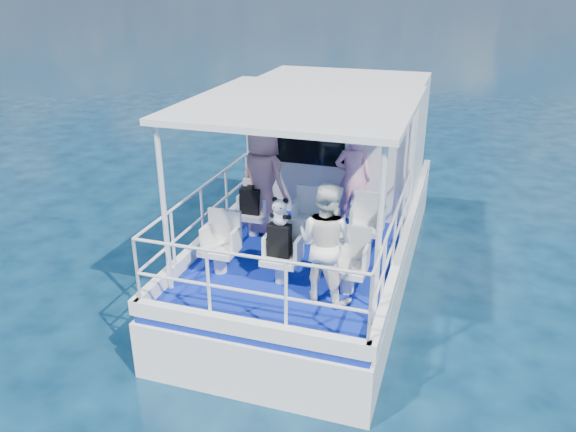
# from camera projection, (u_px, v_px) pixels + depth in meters

# --- Properties ---
(ground) EXTENTS (2000.00, 2000.00, 0.00)m
(ground) POSITION_uv_depth(u_px,v_px,m) (304.00, 298.00, 8.92)
(ground) COLOR #061B30
(ground) RESTS_ON ground
(hull) EXTENTS (3.00, 7.00, 1.60)m
(hull) POSITION_uv_depth(u_px,v_px,m) (320.00, 269.00, 9.79)
(hull) COLOR white
(hull) RESTS_ON ground
(deck) EXTENTS (2.90, 6.90, 0.10)m
(deck) POSITION_uv_depth(u_px,v_px,m) (321.00, 225.00, 9.46)
(deck) COLOR #0B1E9C
(deck) RESTS_ON hull
(cabin) EXTENTS (2.85, 2.00, 2.20)m
(cabin) POSITION_uv_depth(u_px,v_px,m) (340.00, 139.00, 10.15)
(cabin) COLOR white
(cabin) RESTS_ON deck
(canopy) EXTENTS (3.00, 3.20, 0.08)m
(canopy) POSITION_uv_depth(u_px,v_px,m) (302.00, 103.00, 7.51)
(canopy) COLOR white
(canopy) RESTS_ON cabin
(canopy_posts) EXTENTS (2.77, 2.97, 2.20)m
(canopy_posts) POSITION_uv_depth(u_px,v_px,m) (300.00, 185.00, 7.91)
(canopy_posts) COLOR white
(canopy_posts) RESTS_ON deck
(railings) EXTENTS (2.84, 3.59, 1.00)m
(railings) POSITION_uv_depth(u_px,v_px,m) (293.00, 232.00, 7.87)
(railings) COLOR white
(railings) RESTS_ON deck
(seat_port_fwd) EXTENTS (0.48, 0.46, 0.38)m
(seat_port_fwd) POSITION_uv_depth(u_px,v_px,m) (254.00, 223.00, 8.92)
(seat_port_fwd) COLOR silver
(seat_port_fwd) RESTS_ON deck
(seat_center_fwd) EXTENTS (0.48, 0.46, 0.38)m
(seat_center_fwd) POSITION_uv_depth(u_px,v_px,m) (308.00, 230.00, 8.67)
(seat_center_fwd) COLOR silver
(seat_center_fwd) RESTS_ON deck
(seat_stbd_fwd) EXTENTS (0.48, 0.46, 0.38)m
(seat_stbd_fwd) POSITION_uv_depth(u_px,v_px,m) (366.00, 238.00, 8.41)
(seat_stbd_fwd) COLOR silver
(seat_stbd_fwd) RESTS_ON deck
(seat_port_aft) EXTENTS (0.48, 0.46, 0.38)m
(seat_port_aft) POSITION_uv_depth(u_px,v_px,m) (220.00, 259.00, 7.78)
(seat_port_aft) COLOR silver
(seat_port_aft) RESTS_ON deck
(seat_center_aft) EXTENTS (0.48, 0.46, 0.38)m
(seat_center_aft) POSITION_uv_depth(u_px,v_px,m) (282.00, 269.00, 7.53)
(seat_center_aft) COLOR silver
(seat_center_aft) RESTS_ON deck
(seat_stbd_aft) EXTENTS (0.48, 0.46, 0.38)m
(seat_stbd_aft) POSITION_uv_depth(u_px,v_px,m) (347.00, 279.00, 7.28)
(seat_stbd_aft) COLOR silver
(seat_stbd_aft) RESTS_ON deck
(passenger_port_fwd) EXTENTS (0.80, 0.70, 1.78)m
(passenger_port_fwd) POSITION_uv_depth(u_px,v_px,m) (263.00, 179.00, 8.74)
(passenger_port_fwd) COLOR tan
(passenger_port_fwd) RESTS_ON deck
(passenger_stbd_fwd) EXTENTS (0.64, 0.47, 1.61)m
(passenger_stbd_fwd) POSITION_uv_depth(u_px,v_px,m) (353.00, 179.00, 9.02)
(passenger_stbd_fwd) COLOR pink
(passenger_stbd_fwd) RESTS_ON deck
(passenger_stbd_aft) EXTENTS (0.90, 0.78, 1.57)m
(passenger_stbd_aft) POSITION_uv_depth(u_px,v_px,m) (326.00, 242.00, 6.92)
(passenger_stbd_aft) COLOR white
(passenger_stbd_aft) RESTS_ON deck
(backpack_port) EXTENTS (0.31, 0.17, 0.41)m
(backpack_port) POSITION_uv_depth(u_px,v_px,m) (251.00, 201.00, 8.74)
(backpack_port) COLOR black
(backpack_port) RESTS_ON seat_port_fwd
(backpack_center) EXTENTS (0.30, 0.17, 0.45)m
(backpack_center) POSITION_uv_depth(u_px,v_px,m) (279.00, 240.00, 7.39)
(backpack_center) COLOR black
(backpack_center) RESTS_ON seat_center_aft
(compact_camera) EXTENTS (0.10, 0.06, 0.06)m
(compact_camera) POSITION_uv_depth(u_px,v_px,m) (250.00, 187.00, 8.64)
(compact_camera) COLOR black
(compact_camera) RESTS_ON backpack_port
(panda) EXTENTS (0.24, 0.20, 0.38)m
(panda) POSITION_uv_depth(u_px,v_px,m) (280.00, 211.00, 7.23)
(panda) COLOR white
(panda) RESTS_ON backpack_center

